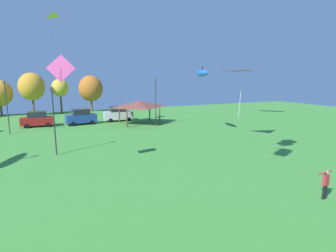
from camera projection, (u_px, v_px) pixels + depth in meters
The scene contains 15 objects.
person_standing_near_foreground at pixel (325, 183), 15.14m from camera, with size 0.52×0.51×1.77m.
kite_flying_3 at pixel (244, 81), 26.12m from camera, with size 3.31×2.76×4.08m.
kite_flying_4 at pixel (61, 68), 17.97m from camera, with size 1.87×0.60×1.90m.
kite_flying_5 at pixel (202, 73), 32.19m from camera, with size 1.69×3.89×1.20m.
kite_flying_9 at pixel (47, 26), 31.11m from camera, with size 1.84×2.32×2.84m.
parked_car_leftmost at pixel (38, 119), 37.95m from camera, with size 4.53×2.15×2.21m.
parked_car_second_from_left at pixel (81, 117), 39.85m from camera, with size 4.63×2.36×2.38m.
parked_car_third_from_left at pixel (118, 114), 43.00m from camera, with size 4.72×2.17×2.47m.
park_pavilion at pixel (139, 104), 39.99m from camera, with size 6.58×5.41×3.60m.
light_post_0 at pixel (156, 100), 38.18m from camera, with size 0.36×0.20×6.85m.
light_post_1 at pixel (54, 118), 23.56m from camera, with size 0.36×0.20×6.14m.
light_post_2 at pixel (7, 105), 32.47m from camera, with size 0.36×0.20×6.62m.
treeline_tree_3 at pixel (32, 87), 48.62m from camera, with size 4.65×4.65×8.00m.
treeline_tree_4 at pixel (60, 88), 52.24m from camera, with size 3.23×3.23×6.89m.
treeline_tree_5 at pixel (91, 88), 55.29m from camera, with size 4.94×4.94×7.58m.
Camera 1 is at (-5.37, 0.68, 6.94)m, focal length 28.00 mm.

